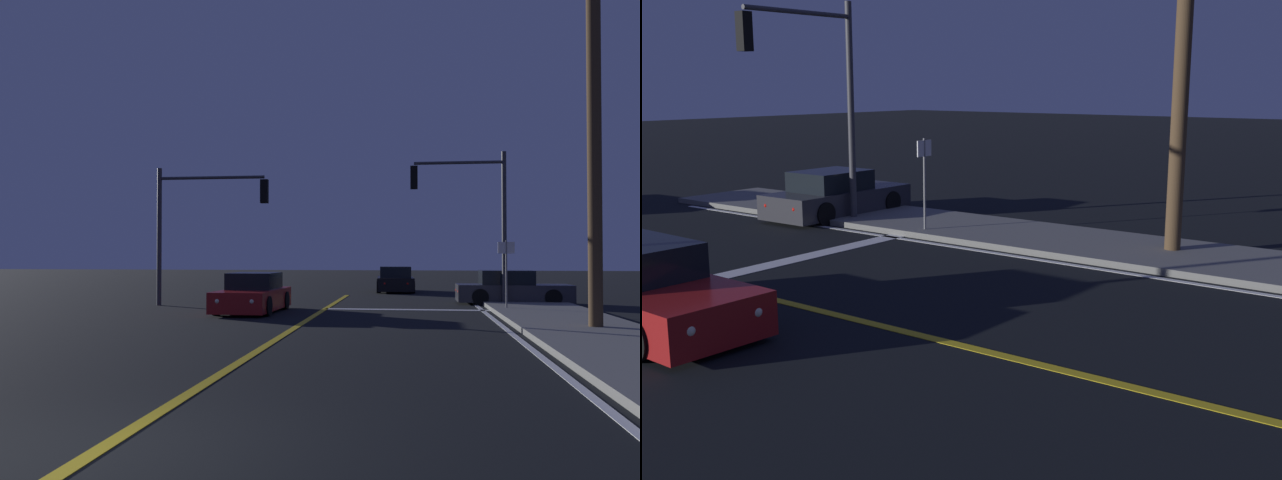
{
  "view_description": "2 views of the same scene",
  "coord_description": "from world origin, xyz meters",
  "views": [
    {
      "loc": [
        3.12,
        -6.35,
        1.96
      ],
      "look_at": [
        -0.36,
        19.47,
        2.52
      ],
      "focal_mm": 38.52,
      "sensor_mm": 36.0,
      "label": 1
    },
    {
      "loc": [
        -8.73,
        5.43,
        3.78
      ],
      "look_at": [
        0.04,
        11.93,
        1.58
      ],
      "focal_mm": 43.64,
      "sensor_mm": 36.0,
      "label": 2
    }
  ],
  "objects": [
    {
      "name": "lane_line_center",
      "position": [
        0.0,
        9.88,
        0.01
      ],
      "size": [
        0.2,
        33.58,
        0.01
      ],
      "primitive_type": "cube",
      "color": "gold",
      "rests_on": "ground"
    },
    {
      "name": "car_side_waiting_charcoal",
      "position": [
        7.02,
        21.64,
        0.58
      ],
      "size": [
        4.46,
        1.93,
        1.34
      ],
      "rotation": [
        0.0,
        0.0,
        -1.57
      ],
      "color": "#2D2D33",
      "rests_on": "ground"
    },
    {
      "name": "traffic_signal_near_right",
      "position": [
        5.35,
        20.55,
        3.93
      ],
      "size": [
        3.65,
        0.28,
        5.92
      ],
      "rotation": [
        0.0,
        0.0,
        3.14
      ],
      "color": "#38383D",
      "rests_on": "ground"
    },
    {
      "name": "car_lead_oncoming_black",
      "position": [
        2.22,
        29.98,
        0.58
      ],
      "size": [
        2.09,
        4.29,
        1.34
      ],
      "rotation": [
        0.0,
        0.0,
        0.05
      ],
      "color": "black",
      "rests_on": "ground"
    },
    {
      "name": "utility_pole_right",
      "position": [
        7.71,
        11.76,
        5.69
      ],
      "size": [
        1.95,
        0.35,
        11.05
      ],
      "color": "#4C3823",
      "rests_on": "ground"
    },
    {
      "name": "street_sign_corner",
      "position": [
        6.31,
        17.75,
        1.65
      ],
      "size": [
        0.56,
        0.06,
        2.45
      ],
      "color": "slate",
      "rests_on": "ground"
    },
    {
      "name": "sidewalk_right",
      "position": [
        7.41,
        9.88,
        0.07
      ],
      "size": [
        3.2,
        35.55,
        0.15
      ],
      "primitive_type": "cube",
      "color": "slate",
      "rests_on": "ground"
    },
    {
      "name": "ground_plane",
      "position": [
        0.0,
        0.0,
        0.0
      ],
      "size": [
        160.0,
        160.0,
        0.0
      ],
      "primitive_type": "plane",
      "color": "black"
    },
    {
      "name": "car_distant_tail_red",
      "position": [
        -2.28,
        16.57,
        0.58
      ],
      "size": [
        1.96,
        4.54,
        1.34
      ],
      "rotation": [
        0.0,
        0.0,
        3.12
      ],
      "color": "maroon",
      "rests_on": "ground"
    },
    {
      "name": "stop_bar",
      "position": [
        2.9,
        18.25,
        0.01
      ],
      "size": [
        5.81,
        0.5,
        0.01
      ],
      "primitive_type": "cube",
      "color": "white",
      "rests_on": "ground"
    },
    {
      "name": "lane_line_edge_right",
      "position": [
        5.56,
        9.88,
        0.01
      ],
      "size": [
        0.16,
        33.58,
        0.01
      ],
      "primitive_type": "cube",
      "color": "white",
      "rests_on": "ground"
    },
    {
      "name": "traffic_signal_far_left",
      "position": [
        -4.97,
        19.15,
        3.59
      ],
      "size": [
        4.39,
        0.28,
        5.32
      ],
      "color": "#38383D",
      "rests_on": "ground"
    }
  ]
}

